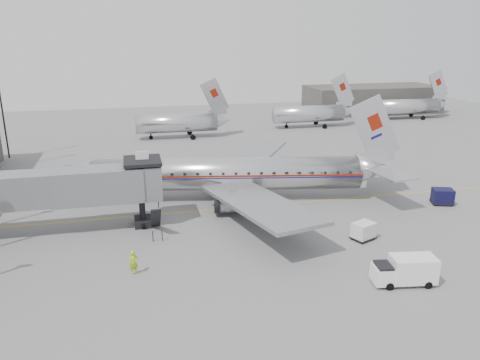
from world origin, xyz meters
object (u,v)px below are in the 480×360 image
at_px(airliner, 233,174).
at_px(ramp_worker, 134,263).
at_px(baggage_cart_white, 363,231).
at_px(baggage_cart_navy, 443,196).
at_px(service_van, 405,270).

distance_m(airliner, ramp_worker, 18.61).
height_order(airliner, baggage_cart_white, airliner).
bearing_deg(ramp_worker, airliner, 28.84).
xyz_separation_m(airliner, baggage_cart_navy, (21.29, -6.86, -1.98)).
height_order(service_van, ramp_worker, service_van).
bearing_deg(ramp_worker, service_van, -42.00).
distance_m(service_van, ramp_worker, 19.99).
relative_size(airliner, baggage_cart_white, 14.85).
height_order(baggage_cart_navy, ramp_worker, ramp_worker).
xyz_separation_m(service_van, ramp_worker, (-19.07, 5.99, -0.15)).
bearing_deg(baggage_cart_navy, ramp_worker, -148.12).
bearing_deg(airliner, ramp_worker, -115.34).
bearing_deg(baggage_cart_white, baggage_cart_navy, 3.89).
distance_m(service_van, baggage_cart_white, 7.79).
relative_size(airliner, service_van, 7.60).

